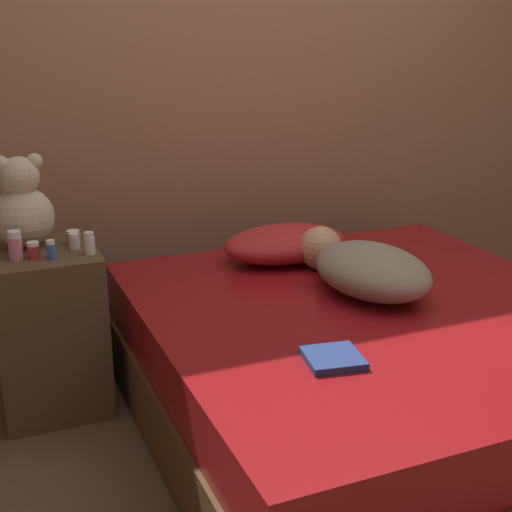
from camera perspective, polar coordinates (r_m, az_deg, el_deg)
ground_plane at (r=2.90m, az=9.06°, el=-13.18°), size 12.00×12.00×0.00m
wall_back at (r=3.53m, az=-0.24°, el=15.05°), size 8.00×0.06×2.60m
bed at (r=2.78m, az=9.32°, el=-8.85°), size 1.68×1.80×0.50m
nightstand at (r=2.98m, az=-16.25°, el=-5.65°), size 0.41×0.45×0.66m
pillow at (r=3.12m, az=2.36°, el=1.02°), size 0.56×0.36×0.15m
person_lying at (r=2.80m, az=8.69°, el=-0.90°), size 0.44×0.72×0.19m
teddy_bear at (r=2.90m, az=-18.18°, el=3.73°), size 0.24×0.24×0.36m
bottle_blue at (r=2.74m, az=-16.08°, el=0.50°), size 0.03×0.03×0.07m
bottle_amber at (r=2.90m, az=-14.41°, el=1.45°), size 0.06×0.06×0.06m
bottle_pink at (r=2.77m, az=-18.71°, el=0.79°), size 0.05×0.05×0.11m
bottle_red at (r=2.77m, az=-17.38°, el=0.43°), size 0.05×0.05×0.06m
bottle_clear at (r=2.84m, az=-14.35°, el=1.14°), size 0.04×0.04×0.06m
bottle_white at (r=2.76m, az=-13.16°, el=0.99°), size 0.04×0.04×0.09m
book at (r=2.24m, az=6.18°, el=-8.13°), size 0.20×0.20×0.02m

